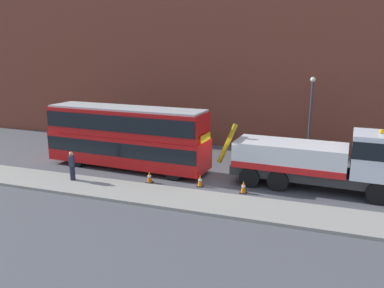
% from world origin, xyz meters
% --- Properties ---
extents(ground_plane, '(120.00, 120.00, 0.00)m').
position_xyz_m(ground_plane, '(0.00, 0.00, 0.00)').
color(ground_plane, '#4C4C51').
extents(near_kerb, '(60.00, 2.80, 0.15)m').
position_xyz_m(near_kerb, '(0.00, -4.20, 0.07)').
color(near_kerb, gray).
rests_on(near_kerb, ground_plane).
extents(building_facade, '(60.00, 1.50, 16.00)m').
position_xyz_m(building_facade, '(0.00, 8.44, 8.07)').
color(building_facade, brown).
rests_on(building_facade, ground_plane).
extents(recovery_tow_truck, '(10.21, 3.15, 3.67)m').
position_xyz_m(recovery_tow_truck, '(5.83, -0.14, 1.76)').
color(recovery_tow_truck, '#2D2D2D').
rests_on(recovery_tow_truck, ground_plane).
extents(double_decker_bus, '(11.15, 3.18, 4.06)m').
position_xyz_m(double_decker_bus, '(-6.34, -0.11, 2.23)').
color(double_decker_bus, red).
rests_on(double_decker_bus, ground_plane).
extents(pedestrian_onlooker, '(0.40, 0.47, 1.71)m').
position_xyz_m(pedestrian_onlooker, '(-8.00, -3.71, 0.99)').
color(pedestrian_onlooker, '#232333').
rests_on(pedestrian_onlooker, near_kerb).
extents(traffic_cone_near_bus, '(0.36, 0.36, 0.72)m').
position_xyz_m(traffic_cone_near_bus, '(-3.70, -2.26, 0.34)').
color(traffic_cone_near_bus, orange).
rests_on(traffic_cone_near_bus, ground_plane).
extents(traffic_cone_midway, '(0.36, 0.36, 0.72)m').
position_xyz_m(traffic_cone_midway, '(-0.67, -1.90, 0.34)').
color(traffic_cone_midway, orange).
rests_on(traffic_cone_midway, ground_plane).
extents(traffic_cone_near_truck, '(0.36, 0.36, 0.72)m').
position_xyz_m(traffic_cone_near_truck, '(1.88, -2.10, 0.34)').
color(traffic_cone_near_truck, orange).
rests_on(traffic_cone_near_truck, ground_plane).
extents(street_lamp, '(0.36, 0.36, 5.83)m').
position_xyz_m(street_lamp, '(4.79, 6.24, 3.47)').
color(street_lamp, '#38383D').
rests_on(street_lamp, ground_plane).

